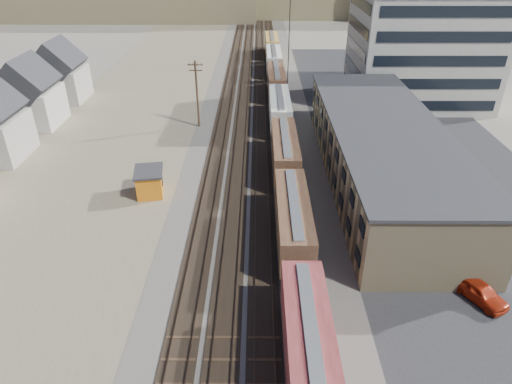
{
  "coord_description": "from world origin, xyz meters",
  "views": [
    {
      "loc": [
        0.5,
        -23.65,
        25.92
      ],
      "look_at": [
        0.33,
        16.48,
        3.0
      ],
      "focal_mm": 32.0,
      "sensor_mm": 36.0,
      "label": 1
    }
  ],
  "objects_px": {
    "utility_pole_north": "(197,93)",
    "parked_car_blue": "(375,89)",
    "freight_train": "(282,127)",
    "maintenance_shed": "(150,182)",
    "parked_car_red": "(480,292)"
  },
  "relations": [
    {
      "from": "maintenance_shed",
      "to": "parked_car_blue",
      "type": "distance_m",
      "value": 50.66
    },
    {
      "from": "freight_train",
      "to": "parked_car_red",
      "type": "height_order",
      "value": "freight_train"
    },
    {
      "from": "utility_pole_north",
      "to": "maintenance_shed",
      "type": "bearing_deg",
      "value": -98.74
    },
    {
      "from": "utility_pole_north",
      "to": "parked_car_blue",
      "type": "relative_size",
      "value": 1.78
    },
    {
      "from": "freight_train",
      "to": "maintenance_shed",
      "type": "xyz_separation_m",
      "value": [
        -15.47,
        -13.31,
        -1.28
      ]
    },
    {
      "from": "freight_train",
      "to": "maintenance_shed",
      "type": "distance_m",
      "value": 20.45
    },
    {
      "from": "parked_car_red",
      "to": "parked_car_blue",
      "type": "relative_size",
      "value": 0.84
    },
    {
      "from": "maintenance_shed",
      "to": "freight_train",
      "type": "bearing_deg",
      "value": 40.71
    },
    {
      "from": "maintenance_shed",
      "to": "parked_car_blue",
      "type": "bearing_deg",
      "value": 48.14
    },
    {
      "from": "parked_car_red",
      "to": "parked_car_blue",
      "type": "height_order",
      "value": "parked_car_red"
    },
    {
      "from": "parked_car_red",
      "to": "parked_car_blue",
      "type": "distance_m",
      "value": 54.99
    },
    {
      "from": "parked_car_red",
      "to": "parked_car_blue",
      "type": "xyz_separation_m",
      "value": [
        3.75,
        54.86,
        -0.02
      ]
    },
    {
      "from": "utility_pole_north",
      "to": "parked_car_red",
      "type": "distance_m",
      "value": 46.57
    },
    {
      "from": "utility_pole_north",
      "to": "parked_car_blue",
      "type": "xyz_separation_m",
      "value": [
        30.64,
        17.1,
        -4.52
      ]
    },
    {
      "from": "utility_pole_north",
      "to": "parked_car_red",
      "type": "height_order",
      "value": "utility_pole_north"
    }
  ]
}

